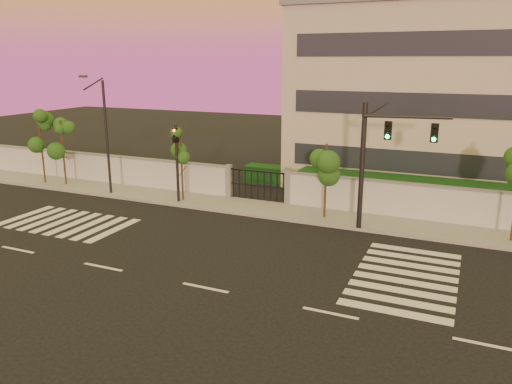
# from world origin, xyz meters

# --- Properties ---
(ground) EXTENTS (120.00, 120.00, 0.00)m
(ground) POSITION_xyz_m (0.00, 0.00, 0.00)
(ground) COLOR black
(ground) RESTS_ON ground
(sidewalk) EXTENTS (60.00, 3.00, 0.15)m
(sidewalk) POSITION_xyz_m (0.00, 10.50, 0.07)
(sidewalk) COLOR gray
(sidewalk) RESTS_ON ground
(perimeter_wall) EXTENTS (60.00, 0.36, 2.20)m
(perimeter_wall) POSITION_xyz_m (0.10, 12.00, 1.07)
(perimeter_wall) COLOR #B5B7BC
(perimeter_wall) RESTS_ON ground
(hedge_row) EXTENTS (41.00, 4.25, 1.80)m
(hedge_row) POSITION_xyz_m (1.17, 14.74, 0.82)
(hedge_row) COLOR black
(hedge_row) RESTS_ON ground
(institutional_building) EXTENTS (24.40, 12.40, 12.25)m
(institutional_building) POSITION_xyz_m (9.00, 21.99, 6.16)
(institutional_building) COLOR beige
(institutional_building) RESTS_ON ground
(road_markings) EXTENTS (57.00, 7.62, 0.02)m
(road_markings) POSITION_xyz_m (-1.58, 3.76, 0.01)
(road_markings) COLOR silver
(road_markings) RESTS_ON ground
(street_tree_a) EXTENTS (1.46, 1.17, 5.23)m
(street_tree_a) POSITION_xyz_m (-18.66, 10.08, 3.85)
(street_tree_a) COLOR #382314
(street_tree_a) RESTS_ON ground
(street_tree_b) EXTENTS (1.54, 1.22, 4.61)m
(street_tree_b) POSITION_xyz_m (-16.89, 10.27, 3.39)
(street_tree_b) COLOR #382314
(street_tree_b) RESTS_ON ground
(street_tree_c) EXTENTS (1.49, 1.18, 4.77)m
(street_tree_c) POSITION_xyz_m (-7.24, 10.11, 3.51)
(street_tree_c) COLOR #382314
(street_tree_c) RESTS_ON ground
(street_tree_d) EXTENTS (1.61, 1.28, 4.24)m
(street_tree_d) POSITION_xyz_m (1.83, 10.24, 3.13)
(street_tree_d) COLOR #382314
(street_tree_d) RESTS_ON ground
(traffic_signal_main) EXTENTS (4.17, 0.84, 6.61)m
(traffic_signal_main) POSITION_xyz_m (4.79, 9.16, 4.18)
(traffic_signal_main) COLOR black
(traffic_signal_main) RESTS_ON ground
(traffic_signal_secondary) EXTENTS (0.38, 0.36, 4.90)m
(traffic_signal_secondary) POSITION_xyz_m (-7.32, 9.67, 3.11)
(traffic_signal_secondary) COLOR black
(traffic_signal_secondary) RESTS_ON ground
(streetlight_west) EXTENTS (0.46, 1.86, 7.72)m
(streetlight_west) POSITION_xyz_m (-12.49, 9.48, 4.17)
(streetlight_west) COLOR black
(streetlight_west) RESTS_ON ground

